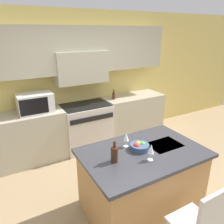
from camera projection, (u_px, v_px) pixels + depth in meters
The scene contains 12 objects.
ground_plane at pixel (137, 200), 3.16m from camera, with size 10.00×10.00×0.00m, color #997F5B.
back_cabinetry at pixel (78, 69), 4.31m from camera, with size 10.00×0.46×2.70m.
back_counter at pixel (86, 125), 4.51m from camera, with size 3.70×0.62×0.94m.
range_stove at pixel (86, 126), 4.49m from camera, with size 0.96×0.70×0.92m.
microwave at pixel (35, 103), 3.85m from camera, with size 0.60×0.42×0.34m.
kitchen_island at pixel (142, 180), 2.89m from camera, with size 1.54×1.01×0.89m.
island_chair at pixel (201, 223), 2.13m from camera, with size 0.42×0.40×0.99m.
wine_bottle at pixel (114, 154), 2.48m from camera, with size 0.09×0.09×0.26m.
wine_glass_near at pixel (151, 149), 2.50m from camera, with size 0.07×0.07×0.20m.
wine_glass_far at pixel (126, 137), 2.79m from camera, with size 0.07×0.07×0.20m.
fruit_bowl at pixel (139, 146), 2.76m from camera, with size 0.24×0.24×0.11m.
oil_bottle_on_counter at pixel (114, 96), 4.60m from camera, with size 0.06×0.06×0.21m.
Camera 1 is at (-1.55, -2.01, 2.31)m, focal length 35.00 mm.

